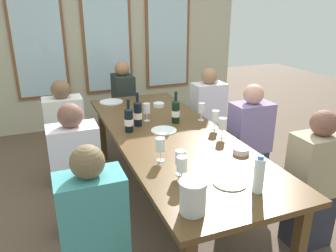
% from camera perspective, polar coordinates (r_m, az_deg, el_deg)
% --- Properties ---
extents(ground_plane, '(12.00, 12.00, 0.00)m').
position_cam_1_polar(ground_plane, '(3.24, 0.39, -13.53)').
color(ground_plane, brown).
extents(back_wall_with_windows, '(4.16, 0.10, 2.90)m').
position_cam_1_polar(back_wall_with_windows, '(5.13, -10.55, 16.10)').
color(back_wall_with_windows, '#BAB398').
rests_on(back_wall_with_windows, ground).
extents(dining_table, '(0.96, 2.63, 0.74)m').
position_cam_1_polar(dining_table, '(2.92, 0.42, -2.48)').
color(dining_table, brown).
rests_on(dining_table, ground).
extents(white_plate_0, '(0.23, 0.23, 0.01)m').
position_cam_1_polar(white_plate_0, '(2.95, -0.72, -0.76)').
color(white_plate_0, white).
rests_on(white_plate_0, dining_table).
extents(white_plate_1, '(0.26, 0.26, 0.01)m').
position_cam_1_polar(white_plate_1, '(3.86, -9.69, 4.11)').
color(white_plate_1, white).
rests_on(white_plate_1, dining_table).
extents(white_plate_2, '(0.22, 0.22, 0.01)m').
position_cam_1_polar(white_plate_2, '(2.17, 10.51, -9.46)').
color(white_plate_2, white).
rests_on(white_plate_2, dining_table).
extents(metal_pitcher, '(0.16, 0.16, 0.19)m').
position_cam_1_polar(metal_pitcher, '(1.83, 4.27, -11.96)').
color(metal_pitcher, silver).
rests_on(metal_pitcher, dining_table).
extents(wine_bottle_0, '(0.08, 0.08, 0.31)m').
position_cam_1_polar(wine_bottle_0, '(3.06, -5.20, 2.21)').
color(wine_bottle_0, black).
rests_on(wine_bottle_0, dining_table).
extents(wine_bottle_1, '(0.08, 0.08, 0.30)m').
position_cam_1_polar(wine_bottle_1, '(3.12, 1.33, 2.57)').
color(wine_bottle_1, black).
rests_on(wine_bottle_1, dining_table).
extents(wine_bottle_2, '(0.08, 0.08, 0.30)m').
position_cam_1_polar(wine_bottle_2, '(2.92, -6.73, 1.11)').
color(wine_bottle_2, black).
rests_on(wine_bottle_2, dining_table).
extents(tasting_bowl_0, '(0.12, 0.12, 0.04)m').
position_cam_1_polar(tasting_bowl_0, '(2.58, 12.42, -4.13)').
color(tasting_bowl_0, white).
rests_on(tasting_bowl_0, dining_table).
extents(tasting_bowl_1, '(0.12, 0.12, 0.04)m').
position_cam_1_polar(tasting_bowl_1, '(3.64, -1.59, 3.65)').
color(tasting_bowl_1, white).
rests_on(tasting_bowl_1, dining_table).
extents(water_bottle, '(0.06, 0.06, 0.24)m').
position_cam_1_polar(water_bottle, '(2.06, 15.30, -8.11)').
color(water_bottle, white).
rests_on(water_bottle, dining_table).
extents(wine_glass_0, '(0.07, 0.07, 0.17)m').
position_cam_1_polar(wine_glass_0, '(2.36, -1.31, -3.30)').
color(wine_glass_0, white).
rests_on(wine_glass_0, dining_table).
extents(wine_glass_1, '(0.07, 0.07, 0.17)m').
position_cam_1_polar(wine_glass_1, '(2.10, 2.40, -6.73)').
color(wine_glass_1, white).
rests_on(wine_glass_1, dining_table).
extents(wine_glass_2, '(0.07, 0.07, 0.17)m').
position_cam_1_polar(wine_glass_2, '(2.99, 8.13, 1.66)').
color(wine_glass_2, white).
rests_on(wine_glass_2, dining_table).
extents(wine_glass_3, '(0.07, 0.07, 0.17)m').
position_cam_1_polar(wine_glass_3, '(3.17, -3.66, 2.89)').
color(wine_glass_3, white).
rests_on(wine_glass_3, dining_table).
extents(wine_glass_4, '(0.07, 0.07, 0.17)m').
position_cam_1_polar(wine_glass_4, '(3.20, 5.75, 3.05)').
color(wine_glass_4, white).
rests_on(wine_glass_4, dining_table).
extents(wine_glass_5, '(0.07, 0.07, 0.17)m').
position_cam_1_polar(wine_glass_5, '(2.80, 9.33, 0.33)').
color(wine_glass_5, white).
rests_on(wine_glass_5, dining_table).
extents(wine_glass_6, '(0.07, 0.07, 0.17)m').
position_cam_1_polar(wine_glass_6, '(2.18, 2.13, -5.49)').
color(wine_glass_6, white).
rests_on(wine_glass_6, dining_table).
extents(seated_person_0, '(0.38, 0.24, 1.11)m').
position_cam_1_polar(seated_person_0, '(2.09, -12.50, -18.06)').
color(seated_person_0, '#262538').
rests_on(seated_person_0, ground).
extents(seated_person_1, '(0.38, 0.24, 1.11)m').
position_cam_1_polar(seated_person_1, '(2.77, 23.61, -9.09)').
color(seated_person_1, '#292A37').
rests_on(seated_person_1, ground).
extents(seated_person_2, '(0.38, 0.24, 1.11)m').
position_cam_1_polar(seated_person_2, '(2.79, -15.39, -7.83)').
color(seated_person_2, '#322A30').
rests_on(seated_person_2, ground).
extents(seated_person_3, '(0.38, 0.24, 1.11)m').
position_cam_1_polar(seated_person_3, '(3.34, 13.72, -2.84)').
color(seated_person_3, '#293338').
rests_on(seated_person_3, ground).
extents(seated_person_4, '(0.38, 0.24, 1.11)m').
position_cam_1_polar(seated_person_4, '(3.57, -17.06, -1.63)').
color(seated_person_4, '#2F2139').
rests_on(seated_person_4, ground).
extents(seated_person_5, '(0.38, 0.24, 1.11)m').
position_cam_1_polar(seated_person_5, '(4.02, 6.82, 1.64)').
color(seated_person_5, '#243332').
rests_on(seated_person_5, ground).
extents(seated_person_6, '(0.24, 0.38, 1.11)m').
position_cam_1_polar(seated_person_6, '(4.47, -7.57, 3.55)').
color(seated_person_6, '#31273D').
rests_on(seated_person_6, ground).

